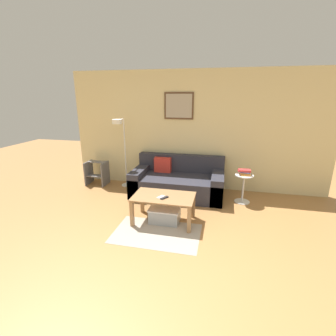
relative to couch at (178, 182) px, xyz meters
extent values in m
plane|color=#A87542|center=(0.27, -2.90, -0.27)|extent=(16.00, 16.00, 0.00)
cube|color=beige|center=(0.27, 0.51, 1.01)|extent=(5.60, 0.06, 2.55)
cube|color=#513823|center=(-0.08, 0.47, 1.54)|extent=(0.63, 0.02, 0.56)
cube|color=#ADA38E|center=(-0.08, 0.46, 1.54)|extent=(0.56, 0.01, 0.49)
cube|color=#A39989|center=(-0.03, -1.62, -0.27)|extent=(1.32, 0.83, 0.01)
cube|color=#2D2D38|center=(0.01, -0.05, -0.06)|extent=(1.88, 0.98, 0.41)
cube|color=#2D2D38|center=(0.01, 0.34, 0.33)|extent=(1.88, 0.20, 0.37)
cube|color=#2D2D38|center=(-0.82, -0.05, 0.00)|extent=(0.24, 0.98, 0.53)
cube|color=#2D2D38|center=(0.83, -0.05, 0.00)|extent=(0.24, 0.98, 0.53)
cube|color=red|center=(-0.37, 0.17, 0.30)|extent=(0.36, 0.14, 0.32)
cube|color=#997047|center=(-0.01, -1.23, 0.18)|extent=(1.00, 0.59, 0.02)
cube|color=#997047|center=(-0.47, -1.48, -0.05)|extent=(0.06, 0.06, 0.44)
cube|color=#997047|center=(0.45, -1.48, -0.05)|extent=(0.06, 0.06, 0.44)
cube|color=#997047|center=(-0.47, -0.97, -0.05)|extent=(0.06, 0.06, 0.44)
cube|color=#997047|center=(0.45, -0.97, -0.05)|extent=(0.06, 0.06, 0.44)
cube|color=#9EA3A8|center=(0.01, -1.23, -0.16)|extent=(0.48, 0.33, 0.23)
cube|color=silver|center=(0.01, -1.23, -0.03)|extent=(0.51, 0.36, 0.02)
cylinder|color=white|center=(-1.26, 0.23, -0.26)|extent=(0.24, 0.24, 0.02)
cylinder|color=white|center=(-1.26, 0.23, 0.51)|extent=(0.03, 0.03, 1.52)
cylinder|color=white|center=(-1.26, 0.06, 1.27)|extent=(0.02, 0.32, 0.02)
cylinder|color=white|center=(-1.26, -0.10, 1.24)|extent=(0.21, 0.21, 0.09)
cylinder|color=white|center=(1.32, -0.14, -0.26)|extent=(0.30, 0.30, 0.01)
cylinder|color=white|center=(1.32, -0.14, 0.01)|extent=(0.04, 0.04, 0.53)
cylinder|color=white|center=(1.32, -0.14, 0.29)|extent=(0.35, 0.35, 0.02)
cube|color=#D18438|center=(1.33, -0.14, 0.31)|extent=(0.19, 0.19, 0.02)
cube|color=#D18438|center=(1.33, -0.13, 0.33)|extent=(0.18, 0.15, 0.03)
cube|color=#335199|center=(1.33, -0.13, 0.35)|extent=(0.18, 0.15, 0.02)
cube|color=#B73333|center=(1.31, -0.13, 0.37)|extent=(0.24, 0.16, 0.01)
cube|color=#B73333|center=(1.31, -0.13, 0.39)|extent=(0.23, 0.15, 0.02)
cube|color=#232328|center=(0.03, -1.32, 0.20)|extent=(0.11, 0.15, 0.02)
cube|color=silver|center=(-0.04, -1.28, 0.19)|extent=(0.12, 0.15, 0.01)
cube|color=slate|center=(-2.18, 0.16, 0.00)|extent=(0.03, 0.38, 0.54)
cube|color=slate|center=(-1.75, 0.16, 0.00)|extent=(0.03, 0.38, 0.54)
cube|color=slate|center=(-1.96, 0.09, -0.04)|extent=(0.40, 0.17, 0.02)
cube|color=slate|center=(-1.96, 0.22, 0.26)|extent=(0.40, 0.17, 0.02)
camera|label=1|loc=(0.87, -4.77, 1.77)|focal=26.00mm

